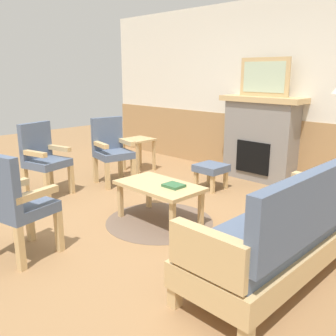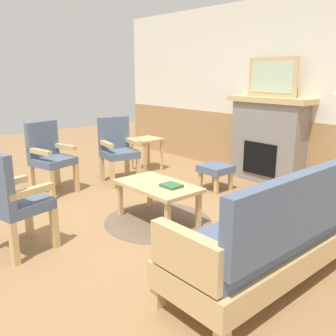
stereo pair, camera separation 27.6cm
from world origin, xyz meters
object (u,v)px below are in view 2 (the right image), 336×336
at_px(armchair_front_left, 11,198).
at_px(side_table, 147,145).
at_px(footstool, 216,170).
at_px(fireplace, 268,139).
at_px(armchair_near_fireplace, 49,154).
at_px(coffee_table, 158,189).
at_px(couch, 270,238).
at_px(framed_picture, 272,77).
at_px(armchair_by_window_left, 117,147).
at_px(book_on_table, 171,186).

height_order(armchair_front_left, side_table, armchair_front_left).
bearing_deg(armchair_front_left, footstool, 90.98).
height_order(fireplace, armchair_near_fireplace, fireplace).
height_order(coffee_table, armchair_near_fireplace, armchair_near_fireplace).
relative_size(armchair_near_fireplace, side_table, 1.78).
distance_m(couch, footstool, 2.43).
bearing_deg(framed_picture, side_table, -150.81).
relative_size(couch, armchair_front_left, 1.84).
relative_size(framed_picture, armchair_near_fireplace, 0.82).
distance_m(armchair_by_window_left, armchair_front_left, 2.40).
bearing_deg(framed_picture, footstool, -103.41).
distance_m(framed_picture, armchair_by_window_left, 2.48).
height_order(framed_picture, book_on_table, framed_picture).
bearing_deg(book_on_table, framed_picture, 97.97).
xyz_separation_m(fireplace, armchair_front_left, (-0.17, -3.73, -0.11)).
bearing_deg(couch, fireplace, 124.82).
height_order(fireplace, couch, fireplace).
bearing_deg(couch, coffee_table, 174.23).
bearing_deg(armchair_front_left, fireplace, 87.41).
bearing_deg(armchair_by_window_left, armchair_front_left, -57.08).
distance_m(framed_picture, coffee_table, 2.55).
bearing_deg(fireplace, armchair_by_window_left, -130.54).
bearing_deg(armchair_near_fireplace, book_on_table, 13.63).
bearing_deg(couch, side_table, 156.92).
height_order(coffee_table, side_table, side_table).
height_order(framed_picture, armchair_front_left, framed_picture).
bearing_deg(framed_picture, armchair_front_left, -92.59).
relative_size(coffee_table, armchair_near_fireplace, 0.98).
relative_size(fireplace, side_table, 2.36).
distance_m(fireplace, armchair_near_fireplace, 3.18).
relative_size(couch, armchair_by_window_left, 1.84).
bearing_deg(side_table, framed_picture, 29.19).
bearing_deg(couch, book_on_table, 171.80).
distance_m(couch, side_table, 3.71).
relative_size(couch, coffee_table, 1.88).
distance_m(fireplace, coffee_table, 2.28).
height_order(framed_picture, armchair_near_fireplace, framed_picture).
distance_m(book_on_table, side_table, 2.40).
bearing_deg(footstool, couch, -38.48).
height_order(framed_picture, couch, framed_picture).
distance_m(framed_picture, armchair_front_left, 3.87).
xyz_separation_m(coffee_table, armchair_near_fireplace, (-1.80, -0.44, 0.15)).
xyz_separation_m(book_on_table, armchair_near_fireplace, (-1.98, -0.48, 0.08)).
distance_m(couch, armchair_near_fireplace, 3.37).
height_order(armchair_near_fireplace, armchair_by_window_left, same).
xyz_separation_m(framed_picture, footstool, (-0.22, -0.91, -1.28)).
xyz_separation_m(framed_picture, armchair_front_left, (-0.17, -3.73, -1.02)).
bearing_deg(couch, armchair_near_fireplace, -175.18).
height_order(fireplace, book_on_table, fireplace).
bearing_deg(footstool, coffee_table, -75.68).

